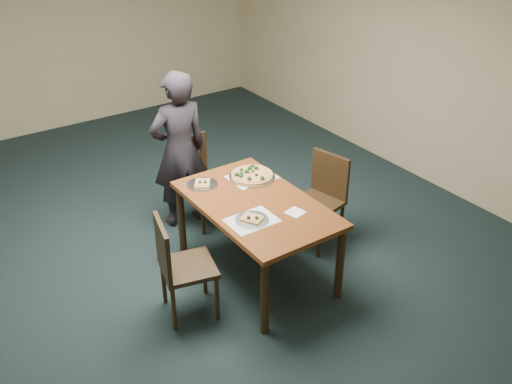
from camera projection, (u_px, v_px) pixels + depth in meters
ground at (206, 260)px, 5.45m from camera, size 8.00×8.00×0.00m
room_shell at (197, 86)px, 4.59m from camera, size 8.00×8.00×8.00m
dining_table at (256, 211)px, 4.98m from camera, size 0.90×1.50×0.75m
chair_far at (198, 175)px, 5.86m from camera, size 0.49×0.49×0.91m
chair_left at (178, 263)px, 4.56m from camera, size 0.51×0.51×0.91m
chair_right at (322, 194)px, 5.52m from camera, size 0.50×0.50×0.91m
diner at (179, 151)px, 5.67m from camera, size 0.62×0.42×1.64m
placemat_main at (252, 177)px, 5.33m from camera, size 0.42×0.32×0.00m
placemat_near at (252, 220)px, 4.67m from camera, size 0.40×0.30×0.00m
pizza_pan at (252, 175)px, 5.31m from camera, size 0.43×0.43×0.07m
slice_plate_near at (252, 219)px, 4.66m from camera, size 0.28×0.28×0.06m
slice_plate_far at (202, 184)px, 5.19m from camera, size 0.28×0.28×0.05m
napkin at (295, 212)px, 4.78m from camera, size 0.17×0.17×0.01m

